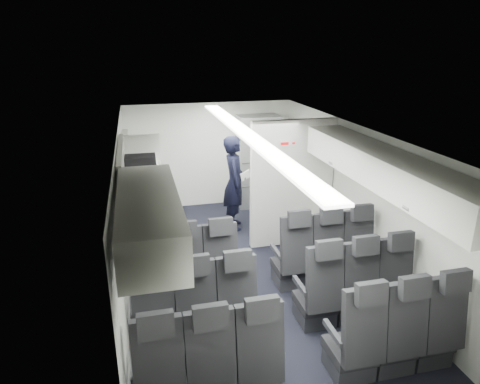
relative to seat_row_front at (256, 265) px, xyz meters
name	(u,v)px	position (x,y,z in m)	size (l,w,h in m)	color
cabin_shell	(247,203)	(0.00, 0.53, 0.72)	(3.41, 6.01, 2.16)	black
seat_row_front	(256,265)	(0.00, 0.00, 0.00)	(3.33, 0.56, 1.24)	black
seat_row_mid	(277,302)	(0.00, -0.90, 0.00)	(3.33, 0.56, 1.24)	black
seat_row_rear	(306,353)	(0.00, -1.80, 0.00)	(3.33, 0.56, 1.24)	black
overhead_bin_left_rear	(149,217)	(-1.40, -1.47, 1.46)	(0.53, 1.80, 0.40)	silver
overhead_bin_left_front_open	(140,174)	(-1.44, 0.28, 1.33)	(0.64, 1.70, 0.72)	#9E9E93
overhead_bin_right_rear	(430,191)	(1.40, -1.47, 1.46)	(0.53, 1.80, 0.40)	silver
overhead_bin_right_front	(349,151)	(1.40, 0.28, 1.46)	(0.53, 1.70, 0.40)	silver
bulkhead_partition	(292,184)	(0.98, 1.33, 0.67)	(1.40, 0.15, 2.13)	silver
galley_unit	(258,161)	(0.95, 3.25, 0.55)	(0.85, 0.52, 1.90)	#939399
boarding_door	(129,189)	(-1.64, 2.09, 0.55)	(0.12, 1.27, 1.86)	silver
flight_attendant	(235,183)	(0.21, 2.22, 0.47)	(0.63, 0.42, 1.74)	black
carry_on_bag	(141,164)	(-1.43, 0.50, 1.39)	(0.39, 0.27, 0.23)	black
papers	(245,175)	(0.40, 2.17, 0.61)	(0.21, 0.02, 0.15)	white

